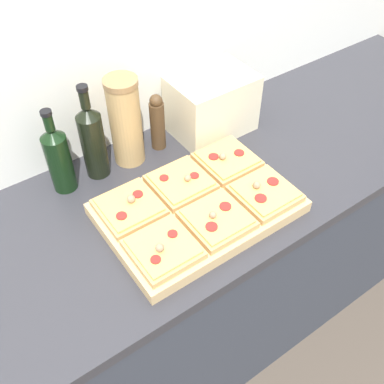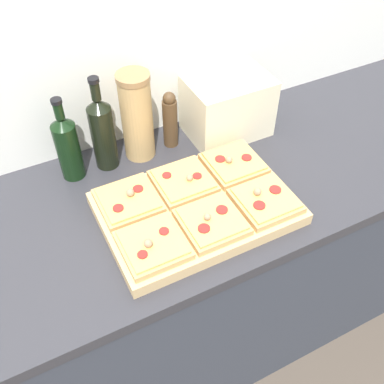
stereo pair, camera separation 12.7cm
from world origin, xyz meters
TOP-DOWN VIEW (x-y plane):
  - wall_back at (0.00, 0.67)m, footprint 6.00×0.06m
  - kitchen_counter at (0.00, 0.32)m, footprint 2.63×0.67m
  - cutting_board at (-0.01, 0.23)m, footprint 0.54×0.37m
  - pizza_slice_back_left at (-0.18, 0.31)m, footprint 0.16×0.16m
  - pizza_slice_back_center at (-0.01, 0.31)m, footprint 0.16×0.16m
  - pizza_slice_back_right at (0.16, 0.31)m, footprint 0.16×0.16m
  - pizza_slice_front_left at (-0.19, 0.14)m, footprint 0.16×0.16m
  - pizza_slice_front_center at (-0.01, 0.14)m, footprint 0.16×0.16m
  - pizza_slice_front_right at (0.16, 0.14)m, footprint 0.16×0.16m
  - olive_oil_bottle at (-0.28, 0.55)m, footprint 0.07×0.07m
  - wine_bottle at (-0.17, 0.55)m, footprint 0.07×0.07m
  - grain_jar_tall at (-0.06, 0.55)m, footprint 0.10×0.10m
  - pepper_mill at (0.06, 0.55)m, footprint 0.05×0.05m
  - toaster_oven at (0.26, 0.52)m, footprint 0.29×0.19m

SIDE VIEW (x-z plane):
  - kitchen_counter at x=0.00m, z-range 0.00..0.91m
  - cutting_board at x=-0.01m, z-range 0.91..0.95m
  - pizza_slice_back_center at x=-0.01m, z-range 0.94..0.99m
  - pizza_slice_front_center at x=-0.01m, z-range 0.94..0.99m
  - pizza_slice_back_right at x=0.16m, z-range 0.94..0.99m
  - pizza_slice_front_left at x=-0.19m, z-range 0.94..0.99m
  - pizza_slice_front_right at x=0.16m, z-range 0.94..0.99m
  - pizza_slice_back_left at x=-0.18m, z-range 0.94..0.99m
  - pepper_mill at x=0.06m, z-range 0.91..1.11m
  - toaster_oven at x=0.26m, z-range 0.91..1.12m
  - olive_oil_bottle at x=-0.28m, z-range 0.89..1.16m
  - wine_bottle at x=-0.17m, z-range 0.88..1.20m
  - grain_jar_tall at x=-0.06m, z-range 0.91..1.20m
  - wall_back at x=0.00m, z-range 0.00..2.50m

